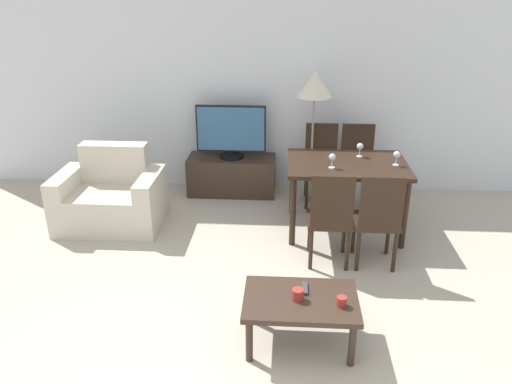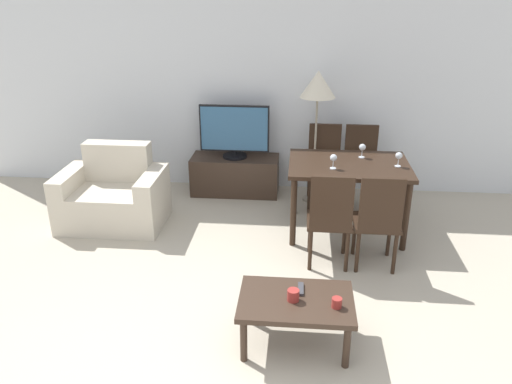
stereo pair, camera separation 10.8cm
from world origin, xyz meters
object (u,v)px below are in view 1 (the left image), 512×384
at_px(floor_lamp, 315,88).
at_px(wine_glass_left, 332,158).
at_px(remote_primary, 305,288).
at_px(armchair, 111,198).
at_px(cup_white_near, 298,295).
at_px(dining_chair_far, 357,161).
at_px(wine_glass_right, 397,155).
at_px(dining_table, 347,171).
at_px(dining_chair_near_right, 378,217).
at_px(tv, 231,132).
at_px(coffee_table, 301,304).
at_px(tv_stand, 232,175).
at_px(dining_chair_far_left, 321,161).
at_px(wine_glass_center, 360,147).
at_px(dining_chair_near, 330,216).
at_px(cup_colored_far, 342,301).

height_order(floor_lamp, wine_glass_left, floor_lamp).
bearing_deg(wine_glass_left, remote_primary, -100.46).
distance_m(armchair, cup_white_near, 2.67).
distance_m(dining_chair_far, remote_primary, 2.55).
bearing_deg(wine_glass_right, dining_table, 173.17).
xyz_separation_m(dining_chair_far, remote_primary, (-0.66, -2.46, -0.12)).
xyz_separation_m(dining_table, cup_white_near, (-0.51, -1.85, -0.23)).
xyz_separation_m(dining_chair_near_right, floor_lamp, (-0.53, 1.51, 0.83)).
distance_m(armchair, tv, 1.58).
height_order(coffee_table, dining_table, dining_table).
relative_size(dining_chair_near_right, cup_white_near, 10.97).
height_order(tv_stand, remote_primary, tv_stand).
xyz_separation_m(dining_chair_far_left, floor_lamp, (-0.11, 0.03, 0.83)).
height_order(cup_white_near, wine_glass_center, wine_glass_center).
relative_size(dining_chair_far, remote_primary, 6.12).
bearing_deg(cup_white_near, coffee_table, 38.76).
bearing_deg(armchair, wine_glass_right, -0.65).
distance_m(dining_chair_far_left, remote_primary, 2.47).
relative_size(dining_chair_near, floor_lamp, 0.60).
bearing_deg(tv, coffee_table, -74.00).
relative_size(dining_chair_near, dining_chair_near_right, 1.00).
xyz_separation_m(tv_stand, dining_chair_far, (1.48, -0.18, 0.27)).
relative_size(dining_chair_far_left, cup_colored_far, 13.04).
bearing_deg(cup_white_near, dining_table, 74.67).
bearing_deg(remote_primary, wine_glass_left, 79.54).
bearing_deg(tv, tv_stand, 90.00).
bearing_deg(cup_colored_far, tv, 110.64).
bearing_deg(remote_primary, dining_chair_near_right, 55.95).
xyz_separation_m(dining_chair_near_right, cup_white_near, (-0.71, -1.11, -0.09)).
bearing_deg(floor_lamp, dining_chair_near, -85.77).
distance_m(armchair, dining_chair_far_left, 2.38).
bearing_deg(dining_chair_far, remote_primary, -105.10).
relative_size(tv, coffee_table, 1.03).
bearing_deg(wine_glass_right, cup_colored_far, -110.16).
height_order(dining_chair_far, wine_glass_left, dining_chair_far).
xyz_separation_m(armchair, dining_chair_near_right, (2.66, -0.72, 0.21)).
relative_size(coffee_table, cup_white_near, 9.58).
height_order(dining_chair_far_left, cup_colored_far, dining_chair_far_left).
xyz_separation_m(coffee_table, cup_white_near, (-0.02, -0.02, 0.09)).
height_order(remote_primary, cup_colored_far, cup_colored_far).
xyz_separation_m(armchair, dining_table, (2.45, 0.02, 0.36)).
xyz_separation_m(armchair, floor_lamp, (2.13, 0.79, 1.04)).
relative_size(dining_chair_far, cup_colored_far, 13.04).
xyz_separation_m(dining_chair_far, cup_white_near, (-0.71, -2.58, -0.09)).
height_order(dining_table, floor_lamp, floor_lamp).
xyz_separation_m(cup_white_near, wine_glass_left, (0.34, 1.67, 0.43)).
relative_size(coffee_table, wine_glass_left, 5.49).
relative_size(dining_chair_near_right, dining_chair_far_left, 1.00).
relative_size(cup_white_near, cup_colored_far, 1.19).
xyz_separation_m(coffee_table, cup_colored_far, (0.27, -0.07, 0.09)).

